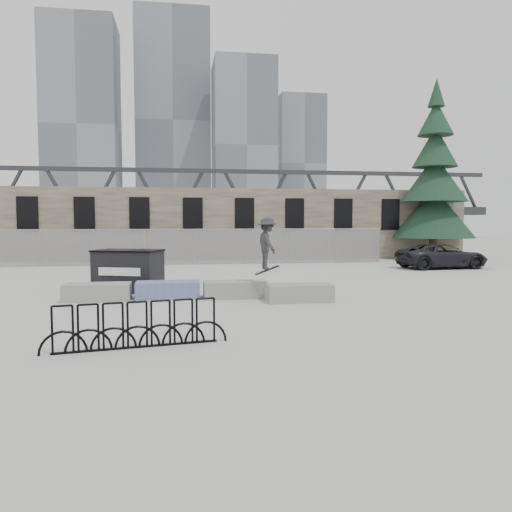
{
  "coord_description": "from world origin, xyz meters",
  "views": [
    {
      "loc": [
        -0.79,
        -15.94,
        2.45
      ],
      "look_at": [
        1.7,
        0.38,
        1.3
      ],
      "focal_mm": 35.0,
      "sensor_mm": 36.0,
      "label": 1
    }
  ],
  "objects_px": {
    "planter_far_left": "(97,291)",
    "planter_offset": "(299,292)",
    "bike_rack": "(137,326)",
    "spruce_tree": "(434,187)",
    "planter_center_left": "(168,289)",
    "suv": "(442,256)",
    "planter_center_right": "(235,289)",
    "skateboarder": "(267,243)",
    "dumpster": "(128,270)"
  },
  "relations": [
    {
      "from": "planter_far_left",
      "to": "planter_offset",
      "type": "xyz_separation_m",
      "value": [
        6.14,
        -1.12,
        0.0
      ]
    },
    {
      "from": "bike_rack",
      "to": "spruce_tree",
      "type": "relative_size",
      "value": 0.31
    },
    {
      "from": "planter_center_left",
      "to": "suv",
      "type": "height_order",
      "value": "suv"
    },
    {
      "from": "planter_offset",
      "to": "spruce_tree",
      "type": "relative_size",
      "value": 0.17
    },
    {
      "from": "planter_center_right",
      "to": "skateboarder",
      "type": "relative_size",
      "value": 1.11
    },
    {
      "from": "planter_center_left",
      "to": "dumpster",
      "type": "bearing_deg",
      "value": 128.61
    },
    {
      "from": "planter_offset",
      "to": "spruce_tree",
      "type": "distance_m",
      "value": 20.26
    },
    {
      "from": "dumpster",
      "to": "suv",
      "type": "relative_size",
      "value": 0.55
    },
    {
      "from": "bike_rack",
      "to": "skateboarder",
      "type": "relative_size",
      "value": 1.97
    },
    {
      "from": "planter_center_right",
      "to": "planter_far_left",
      "type": "bearing_deg",
      "value": 179.21
    },
    {
      "from": "planter_offset",
      "to": "dumpster",
      "type": "relative_size",
      "value": 0.78
    },
    {
      "from": "planter_far_left",
      "to": "dumpster",
      "type": "xyz_separation_m",
      "value": [
        0.75,
        1.93,
        0.45
      ]
    },
    {
      "from": "spruce_tree",
      "to": "skateboarder",
      "type": "relative_size",
      "value": 6.41
    },
    {
      "from": "planter_far_left",
      "to": "planter_offset",
      "type": "relative_size",
      "value": 1.0
    },
    {
      "from": "planter_far_left",
      "to": "planter_center_left",
      "type": "distance_m",
      "value": 2.15
    },
    {
      "from": "suv",
      "to": "skateboarder",
      "type": "relative_size",
      "value": 2.59
    },
    {
      "from": "planter_far_left",
      "to": "bike_rack",
      "type": "bearing_deg",
      "value": -74.36
    },
    {
      "from": "planter_center_right",
      "to": "suv",
      "type": "bearing_deg",
      "value": 35.34
    },
    {
      "from": "planter_far_left",
      "to": "bike_rack",
      "type": "distance_m",
      "value": 6.36
    },
    {
      "from": "planter_center_right",
      "to": "planter_center_left",
      "type": "bearing_deg",
      "value": 173.56
    },
    {
      "from": "dumpster",
      "to": "planter_offset",
      "type": "bearing_deg",
      "value": -8.9
    },
    {
      "from": "suv",
      "to": "skateboarder",
      "type": "bearing_deg",
      "value": 125.73
    },
    {
      "from": "planter_center_right",
      "to": "skateboarder",
      "type": "height_order",
      "value": "skateboarder"
    },
    {
      "from": "spruce_tree",
      "to": "planter_center_right",
      "type": "bearing_deg",
      "value": -135.34
    },
    {
      "from": "planter_far_left",
      "to": "skateboarder",
      "type": "xyz_separation_m",
      "value": [
        5.24,
        -0.56,
        1.47
      ]
    },
    {
      "from": "bike_rack",
      "to": "planter_center_left",
      "type": "bearing_deg",
      "value": 86.11
    },
    {
      "from": "planter_center_left",
      "to": "dumpster",
      "type": "height_order",
      "value": "dumpster"
    },
    {
      "from": "bike_rack",
      "to": "suv",
      "type": "distance_m",
      "value": 20.35
    },
    {
      "from": "planter_far_left",
      "to": "bike_rack",
      "type": "relative_size",
      "value": 0.57
    },
    {
      "from": "planter_center_right",
      "to": "skateboarder",
      "type": "distance_m",
      "value": 1.83
    },
    {
      "from": "planter_far_left",
      "to": "suv",
      "type": "distance_m",
      "value": 18.09
    },
    {
      "from": "dumpster",
      "to": "spruce_tree",
      "type": "distance_m",
      "value": 22.08
    },
    {
      "from": "planter_center_right",
      "to": "suv",
      "type": "height_order",
      "value": "suv"
    },
    {
      "from": "planter_offset",
      "to": "dumpster",
      "type": "height_order",
      "value": "dumpster"
    },
    {
      "from": "planter_center_left",
      "to": "skateboarder",
      "type": "relative_size",
      "value": 1.11
    },
    {
      "from": "planter_center_right",
      "to": "planter_offset",
      "type": "xyz_separation_m",
      "value": [
        1.86,
        -1.06,
        0.0
      ]
    },
    {
      "from": "planter_far_left",
      "to": "dumpster",
      "type": "distance_m",
      "value": 2.12
    },
    {
      "from": "planter_center_left",
      "to": "skateboarder",
      "type": "distance_m",
      "value": 3.51
    },
    {
      "from": "planter_center_left",
      "to": "bike_rack",
      "type": "xyz_separation_m",
      "value": [
        -0.43,
        -6.31,
        0.15
      ]
    },
    {
      "from": "planter_offset",
      "to": "skateboarder",
      "type": "relative_size",
      "value": 1.11
    },
    {
      "from": "planter_center_left",
      "to": "planter_offset",
      "type": "bearing_deg",
      "value": -18.02
    },
    {
      "from": "suv",
      "to": "planter_center_left",
      "type": "bearing_deg",
      "value": 116.69
    },
    {
      "from": "planter_offset",
      "to": "suv",
      "type": "bearing_deg",
      "value": 43.49
    },
    {
      "from": "planter_center_left",
      "to": "planter_center_right",
      "type": "relative_size",
      "value": 1.0
    },
    {
      "from": "spruce_tree",
      "to": "skateboarder",
      "type": "bearing_deg",
      "value": -132.39
    },
    {
      "from": "skateboarder",
      "to": "planter_offset",
      "type": "bearing_deg",
      "value": -131.27
    },
    {
      "from": "planter_far_left",
      "to": "dumpster",
      "type": "bearing_deg",
      "value": 68.81
    },
    {
      "from": "bike_rack",
      "to": "suv",
      "type": "height_order",
      "value": "suv"
    },
    {
      "from": "planter_center_left",
      "to": "suv",
      "type": "xyz_separation_m",
      "value": [
        13.93,
        8.12,
        0.36
      ]
    },
    {
      "from": "planter_center_left",
      "to": "spruce_tree",
      "type": "relative_size",
      "value": 0.17
    }
  ]
}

